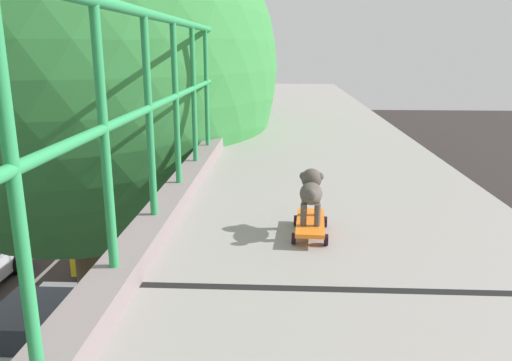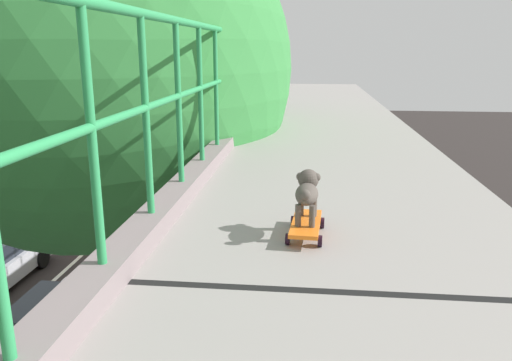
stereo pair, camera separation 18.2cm
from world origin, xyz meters
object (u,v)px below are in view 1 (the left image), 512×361
Objects in this scene: small_dog at (311,190)px; city_bus at (100,146)px; car_white_fifth at (35,334)px; car_yellow_cab_seventh at (116,239)px; toy_skateboard at (310,224)px.

city_bus is at bearing 113.35° from small_dog.
car_white_fifth is at bearing 129.59° from small_dog.
car_yellow_cab_seventh is 15.23m from toy_skateboard.
city_bus is (-4.08, 15.92, 1.34)m from car_white_fifth.
car_yellow_cab_seventh is 8.30× the size of toy_skateboard.
small_dog is at bearing -50.41° from car_white_fifth.
toy_skateboard reaches higher than car_white_fifth.
small_dog reaches higher than toy_skateboard.
toy_skateboard is 1.33× the size of small_dog.
toy_skateboard is (5.84, -13.01, 5.34)m from car_yellow_cab_seventh.
city_bus is (-4.08, 10.02, 1.29)m from car_yellow_cab_seventh.
city_bus is 29.97× the size of small_dog.
car_yellow_cab_seventh is at bearing 89.93° from car_white_fifth.
toy_skateboard is (9.92, -23.03, 4.05)m from city_bus.
car_yellow_cab_seventh is 11.03× the size of small_dog.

